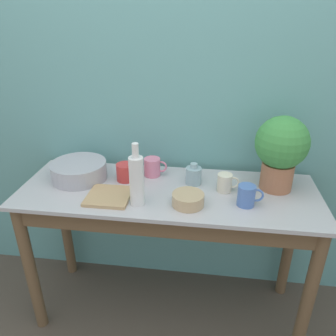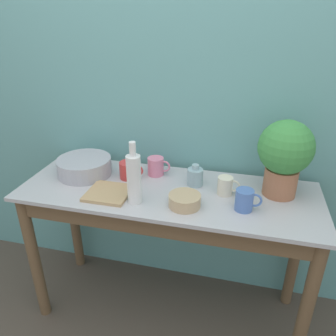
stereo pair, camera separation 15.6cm
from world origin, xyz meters
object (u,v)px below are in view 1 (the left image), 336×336
(mug_red, at_px, (126,172))
(mug_cream, at_px, (225,183))
(bowl_wash_large, at_px, (79,170))
(bottle_short, at_px, (194,175))
(mug_blue, at_px, (247,196))
(bottle_tall, at_px, (137,180))
(mug_pink, at_px, (153,167))
(bowl_small_tan, at_px, (188,199))
(tray_board, at_px, (109,196))
(potted_plant, at_px, (281,148))

(mug_red, distance_m, mug_cream, 0.51)
(bowl_wash_large, bearing_deg, mug_cream, -2.53)
(bottle_short, distance_m, mug_blue, 0.31)
(bottle_tall, relative_size, mug_red, 2.31)
(bottle_tall, xyz_separation_m, mug_pink, (0.02, 0.29, -0.08))
(mug_pink, bearing_deg, bottle_tall, -93.57)
(bowl_small_tan, bearing_deg, bottle_short, 86.95)
(bottle_short, bearing_deg, mug_red, -178.35)
(bottle_tall, distance_m, mug_cream, 0.44)
(mug_blue, bearing_deg, mug_cream, 128.40)
(mug_red, height_order, tray_board, mug_red)
(potted_plant, xyz_separation_m, bottle_tall, (-0.65, -0.24, -0.09))
(mug_pink, bearing_deg, bowl_wash_large, -166.80)
(bowl_wash_large, height_order, mug_red, bowl_wash_large)
(bottle_short, bearing_deg, potted_plant, 0.71)
(mug_pink, bearing_deg, tray_board, -122.30)
(bowl_wash_large, relative_size, mug_cream, 2.66)
(bottle_short, relative_size, tray_board, 0.55)
(mug_pink, bearing_deg, mug_cream, -17.74)
(mug_pink, relative_size, mug_red, 0.96)
(bottle_short, bearing_deg, bottle_tall, -136.20)
(mug_pink, relative_size, mug_blue, 1.06)
(mug_pink, height_order, mug_blue, mug_blue)
(mug_cream, xyz_separation_m, tray_board, (-0.54, -0.14, -0.04))
(bowl_wash_large, relative_size, mug_pink, 2.32)
(bowl_wash_large, xyz_separation_m, tray_board, (0.21, -0.17, -0.04))
(mug_blue, height_order, bowl_small_tan, mug_blue)
(bottle_short, height_order, mug_pink, bottle_short)
(bowl_wash_large, xyz_separation_m, mug_cream, (0.75, -0.03, -0.00))
(potted_plant, xyz_separation_m, mug_red, (-0.76, -0.02, -0.17))
(bowl_wash_large, bearing_deg, bottle_tall, -29.93)
(bottle_tall, relative_size, tray_board, 1.47)
(tray_board, bearing_deg, bottle_short, 27.04)
(potted_plant, distance_m, bottle_short, 0.44)
(bottle_tall, height_order, bowl_small_tan, bottle_tall)
(mug_red, xyz_separation_m, mug_cream, (0.51, -0.05, 0.00))
(mug_red, height_order, mug_cream, same)
(bowl_wash_large, distance_m, mug_pink, 0.39)
(potted_plant, bearing_deg, mug_cream, -165.80)
(bowl_wash_large, xyz_separation_m, mug_blue, (0.85, -0.15, 0.00))
(bowl_wash_large, relative_size, mug_blue, 2.45)
(potted_plant, distance_m, bowl_wash_large, 1.02)
(mug_blue, relative_size, mug_red, 0.91)
(mug_red, distance_m, bowl_small_tan, 0.39)
(bowl_small_tan, bearing_deg, potted_plant, 27.16)
(mug_pink, xyz_separation_m, mug_red, (-0.13, -0.07, -0.00))
(potted_plant, xyz_separation_m, mug_blue, (-0.16, -0.18, -0.16))
(potted_plant, height_order, tray_board, potted_plant)
(mug_pink, bearing_deg, mug_blue, -26.85)
(bottle_tall, distance_m, bottle_short, 0.34)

